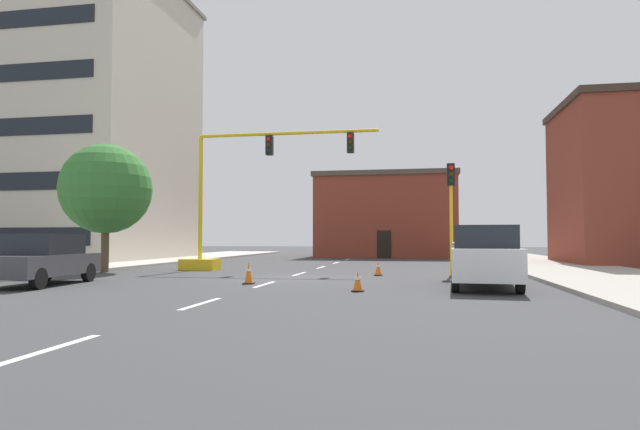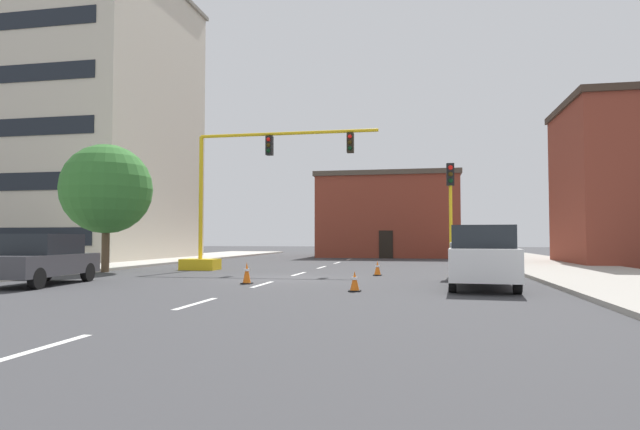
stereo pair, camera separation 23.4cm
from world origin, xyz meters
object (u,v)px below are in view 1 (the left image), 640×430
(traffic_light_pole_right, at_px, (451,193))
(traffic_cone_roadside_a, at_px, (249,273))
(sedan_dark_gray_near_left, at_px, (43,259))
(traffic_cone_roadside_c, at_px, (378,268))
(tree_left_near, at_px, (106,189))
(traffic_signal_gantry, at_px, (225,224))
(pickup_truck_white, at_px, (484,257))
(traffic_cone_roadside_b, at_px, (358,282))

(traffic_light_pole_right, xyz_separation_m, traffic_cone_roadside_a, (-7.23, -5.55, -3.15))
(sedan_dark_gray_near_left, bearing_deg, traffic_cone_roadside_c, 31.67)
(traffic_light_pole_right, distance_m, tree_left_near, 15.90)
(traffic_signal_gantry, relative_size, tree_left_near, 1.63)
(traffic_light_pole_right, height_order, sedan_dark_gray_near_left, traffic_light_pole_right)
(traffic_light_pole_right, bearing_deg, pickup_truck_white, -82.98)
(traffic_light_pole_right, bearing_deg, traffic_cone_roadside_c, -170.54)
(sedan_dark_gray_near_left, relative_size, traffic_cone_roadside_b, 7.66)
(traffic_signal_gantry, height_order, tree_left_near, traffic_signal_gantry)
(tree_left_near, bearing_deg, traffic_light_pole_right, 2.09)
(traffic_light_pole_right, bearing_deg, traffic_signal_gantry, 170.20)
(tree_left_near, bearing_deg, traffic_cone_roadside_a, -29.86)
(traffic_signal_gantry, xyz_separation_m, traffic_cone_roadside_c, (7.79, -2.39, -1.99))
(traffic_cone_roadside_a, bearing_deg, sedan_dark_gray_near_left, -165.96)
(sedan_dark_gray_near_left, xyz_separation_m, traffic_cone_roadside_a, (6.76, 1.69, -0.51))
(tree_left_near, relative_size, traffic_cone_roadside_a, 7.93)
(traffic_signal_gantry, relative_size, traffic_cone_roadside_b, 16.21)
(traffic_light_pole_right, xyz_separation_m, pickup_truck_white, (0.68, -5.52, -2.55))
(traffic_cone_roadside_b, distance_m, traffic_cone_roadside_c, 6.97)
(pickup_truck_white, bearing_deg, traffic_signal_gantry, 147.38)
(traffic_light_pole_right, height_order, tree_left_near, tree_left_near)
(traffic_cone_roadside_b, bearing_deg, traffic_light_pole_right, 66.84)
(traffic_cone_roadside_b, bearing_deg, tree_left_near, 151.45)
(traffic_signal_gantry, height_order, traffic_light_pole_right, traffic_signal_gantry)
(traffic_cone_roadside_b, bearing_deg, traffic_signal_gantry, 129.38)
(traffic_signal_gantry, bearing_deg, traffic_cone_roadside_b, -50.62)
(sedan_dark_gray_near_left, distance_m, traffic_cone_roadside_a, 6.99)
(traffic_light_pole_right, bearing_deg, traffic_cone_roadside_b, -113.16)
(traffic_light_pole_right, xyz_separation_m, sedan_dark_gray_near_left, (-13.99, -7.24, -2.64))
(traffic_light_pole_right, height_order, pickup_truck_white, traffic_light_pole_right)
(pickup_truck_white, bearing_deg, sedan_dark_gray_near_left, -173.33)
(traffic_cone_roadside_a, bearing_deg, traffic_cone_roadside_b, -25.63)
(traffic_light_pole_right, relative_size, sedan_dark_gray_near_left, 1.03)
(sedan_dark_gray_near_left, bearing_deg, tree_left_near, 105.87)
(traffic_light_pole_right, xyz_separation_m, traffic_cone_roadside_b, (-3.20, -7.48, -3.23))
(pickup_truck_white, xyz_separation_m, sedan_dark_gray_near_left, (-14.68, -1.72, -0.09))
(traffic_light_pole_right, relative_size, traffic_cone_roadside_b, 7.88)
(pickup_truck_white, distance_m, traffic_cone_roadside_a, 7.94)
(pickup_truck_white, bearing_deg, traffic_cone_roadside_a, -179.82)
(traffic_signal_gantry, height_order, traffic_cone_roadside_a, traffic_signal_gantry)
(sedan_dark_gray_near_left, height_order, traffic_cone_roadside_c, sedan_dark_gray_near_left)
(traffic_signal_gantry, xyz_separation_m, traffic_cone_roadside_a, (3.65, -7.43, -1.92))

